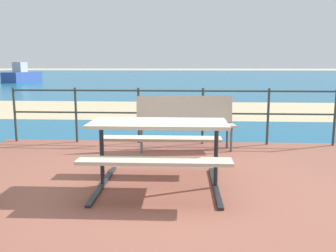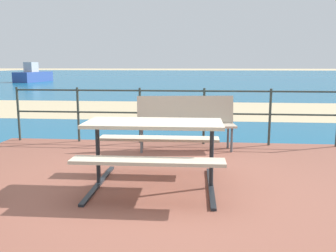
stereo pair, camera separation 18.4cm
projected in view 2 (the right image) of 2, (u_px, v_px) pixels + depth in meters
The scene contains 8 objects.
ground_plane at pixel (155, 191), 4.35m from camera, with size 240.00×240.00×0.00m, color tan.
patio_paving at pixel (155, 189), 4.35m from camera, with size 6.40×5.20×0.06m, color brown.
sea_water at pixel (198, 77), 43.60m from camera, with size 90.00×90.00×0.01m, color #145B84.
beach_strip at pixel (185, 110), 12.10m from camera, with size 54.00×4.90×0.01m, color tan.
picnic_table at pixel (154, 138), 4.26m from camera, with size 1.62×1.43×0.79m.
park_bench at pixel (186, 118), 6.17m from camera, with size 1.70×0.63×0.92m.
railing_fence at pixel (172, 109), 6.62m from camera, with size 5.94×0.04×1.03m.
boat_near at pixel (34, 76), 31.23m from camera, with size 1.78×4.73×1.66m.
Camera 2 is at (0.55, -4.12, 1.51)m, focal length 38.65 mm.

